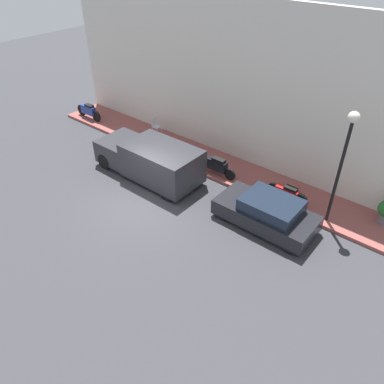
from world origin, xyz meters
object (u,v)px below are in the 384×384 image
(streetlamp, at_px, (346,147))
(cafe_chair, at_px, (156,125))
(delivery_van, at_px, (149,159))
(motorcycle_red, at_px, (287,193))
(motorcycle_blue, at_px, (89,111))
(parked_car, at_px, (267,212))
(motorcycle_black, at_px, (216,165))

(streetlamp, height_order, cafe_chair, streetlamp)
(delivery_van, bearing_deg, cafe_chair, 39.67)
(motorcycle_red, height_order, streetlamp, streetlamp)
(delivery_van, bearing_deg, motorcycle_blue, 73.89)
(streetlamp, bearing_deg, parked_car, 132.98)
(motorcycle_red, bearing_deg, cafe_chair, 83.19)
(delivery_van, height_order, streetlamp, streetlamp)
(motorcycle_blue, distance_m, cafe_chair, 4.63)
(motorcycle_blue, relative_size, motorcycle_black, 0.93)
(parked_car, distance_m, motorcycle_black, 3.89)
(cafe_chair, bearing_deg, parked_car, -107.81)
(motorcycle_red, bearing_deg, motorcycle_blue, 89.91)
(motorcycle_black, height_order, streetlamp, streetlamp)
(streetlamp, bearing_deg, motorcycle_black, 90.78)
(motorcycle_blue, relative_size, cafe_chair, 2.10)
(cafe_chair, bearing_deg, motorcycle_blue, 102.28)
(motorcycle_black, xyz_separation_m, streetlamp, (0.07, -5.32, 2.75))
(motorcycle_blue, bearing_deg, cafe_chair, -77.72)
(motorcycle_red, xyz_separation_m, streetlamp, (-0.07, -1.79, 2.79))
(parked_car, height_order, cafe_chair, parked_car)
(streetlamp, bearing_deg, motorcycle_blue, 89.64)
(parked_car, relative_size, motorcycle_black, 1.79)
(parked_car, xyz_separation_m, delivery_van, (-0.30, 5.95, 0.29))
(parked_car, height_order, motorcycle_black, parked_car)
(motorcycle_red, xyz_separation_m, motorcycle_black, (-0.14, 3.53, 0.04))
(motorcycle_blue, distance_m, streetlamp, 14.98)
(delivery_van, distance_m, motorcycle_red, 6.26)
(delivery_van, bearing_deg, motorcycle_red, -71.28)
(parked_car, bearing_deg, motorcycle_red, 1.14)
(parked_car, distance_m, delivery_van, 5.97)
(parked_car, xyz_separation_m, cafe_chair, (2.71, 8.45, 0.09))
(parked_car, xyz_separation_m, motorcycle_black, (1.57, 3.56, -0.01))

